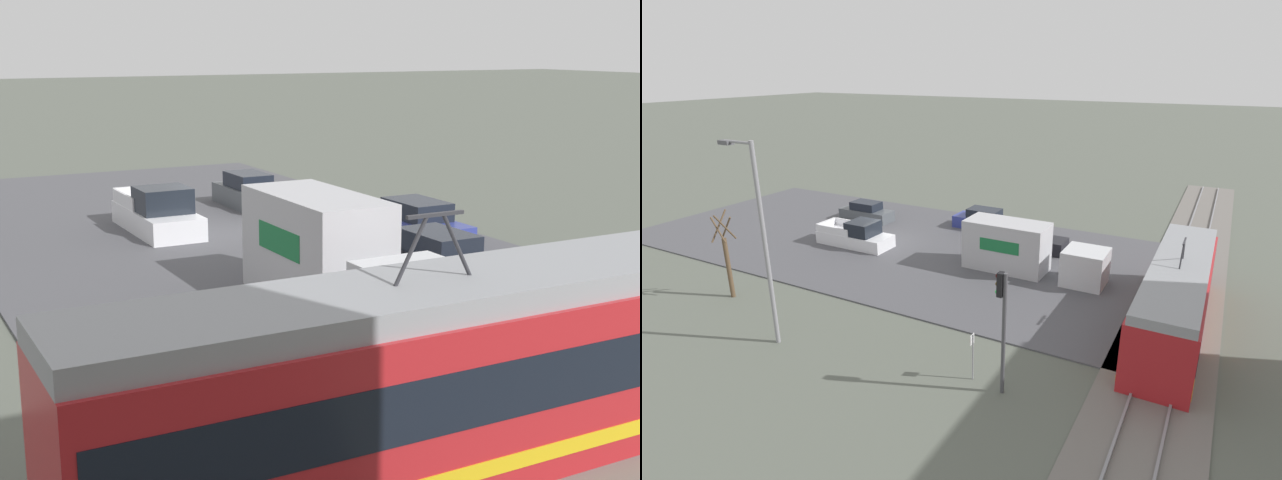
# 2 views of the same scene
# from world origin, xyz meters

# --- Properties ---
(ground_plane) EXTENTS (320.00, 320.00, 0.00)m
(ground_plane) POSITION_xyz_m (0.00, 0.00, 0.00)
(ground_plane) COLOR #565B51
(road_surface) EXTENTS (17.94, 37.34, 0.08)m
(road_surface) POSITION_xyz_m (0.00, 0.00, 0.04)
(road_surface) COLOR #4C4C51
(road_surface) RESTS_ON ground
(rail_bed) EXTENTS (59.81, 4.40, 0.22)m
(rail_bed) POSITION_xyz_m (0.00, 19.83, 0.05)
(rail_bed) COLOR slate
(rail_bed) RESTS_ON ground
(light_rail_tram) EXTENTS (12.84, 2.75, 4.51)m
(light_rail_tram) POSITION_xyz_m (3.94, 19.83, 1.72)
(light_rail_tram) COLOR #B21E23
(light_rail_tram) RESTS_ON ground
(box_truck) EXTENTS (2.38, 8.73, 3.06)m
(box_truck) POSITION_xyz_m (0.73, 10.89, 1.49)
(box_truck) COLOR silver
(box_truck) RESTS_ON ground
(pickup_truck) EXTENTS (2.08, 5.50, 1.84)m
(pickup_truck) POSITION_xyz_m (1.80, -1.41, 0.77)
(pickup_truck) COLOR silver
(pickup_truck) RESTS_ON ground
(sedan_car_0) EXTENTS (1.80, 4.77, 1.59)m
(sedan_car_0) POSITION_xyz_m (-3.40, 9.83, 0.74)
(sedan_car_0) COLOR black
(sedan_car_0) RESTS_ON ground
(sedan_car_1) EXTENTS (1.71, 4.49, 1.53)m
(sedan_car_1) POSITION_xyz_m (-3.45, -4.68, 0.71)
(sedan_car_1) COLOR #4C5156
(sedan_car_1) RESTS_ON ground
(sedan_car_2) EXTENTS (1.86, 4.76, 1.58)m
(sedan_car_2) POSITION_xyz_m (-5.97, 4.91, 0.73)
(sedan_car_2) COLOR navy
(sedan_car_2) RESTS_ON ground
(traffic_light_pole) EXTENTS (0.28, 0.47, 5.08)m
(traffic_light_pole) POSITION_xyz_m (12.38, 14.50, 3.30)
(traffic_light_pole) COLOR #47474C
(traffic_light_pole) RESTS_ON ground
(street_tree) EXTENTS (1.16, 0.96, 4.90)m
(street_tree) POSITION_xyz_m (11.57, -2.12, 2.23)
(street_tree) COLOR brown
(street_tree) RESTS_ON ground
(street_lamp_near_crossing) EXTENTS (0.36, 1.95, 9.30)m
(street_lamp_near_crossing) POSITION_xyz_m (13.85, 3.70, 5.29)
(street_lamp_near_crossing) COLOR gray
(street_lamp_near_crossing) RESTS_ON ground
(no_parking_sign) EXTENTS (0.32, 0.08, 2.07)m
(no_parking_sign) POSITION_xyz_m (12.16, 13.16, 1.27)
(no_parking_sign) COLOR gray
(no_parking_sign) RESTS_ON ground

